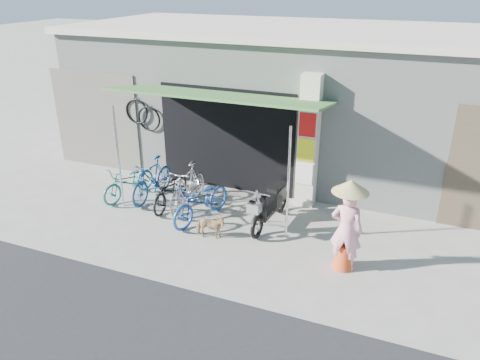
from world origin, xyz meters
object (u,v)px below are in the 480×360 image
at_px(bike_silver, 188,187).
at_px(street_dog, 210,227).
at_px(nun, 347,226).
at_px(bike_teal, 129,182).
at_px(bike_blue, 152,179).
at_px(bike_navy, 202,201).
at_px(bike_black, 171,190).
at_px(moped, 271,204).

xyz_separation_m(bike_silver, street_dog, (1.06, -1.07, -0.25)).
bearing_deg(street_dog, nun, -103.86).
xyz_separation_m(bike_teal, nun, (5.25, -1.02, 0.46)).
relative_size(bike_blue, bike_navy, 0.95).
bearing_deg(nun, bike_blue, -10.93).
xyz_separation_m(bike_teal, bike_black, (1.14, -0.02, 0.01)).
height_order(bike_black, nun, nun).
bearing_deg(bike_blue, bike_navy, -17.03).
relative_size(bike_blue, moped, 0.93).
distance_m(moped, nun, 2.09).
distance_m(bike_blue, bike_navy, 1.63).
height_order(bike_silver, street_dog, bike_silver).
bearing_deg(nun, bike_teal, -7.76).
bearing_deg(bike_teal, bike_black, 12.46).
height_order(bike_black, bike_navy, bike_navy).
relative_size(bike_blue, nun, 0.94).
bearing_deg(bike_teal, bike_blue, 30.76).
distance_m(bike_teal, nun, 5.37).
bearing_deg(bike_black, bike_silver, 12.55).
bearing_deg(street_dog, bike_teal, 55.91).
distance_m(bike_teal, bike_black, 1.14).
relative_size(bike_blue, street_dog, 2.69).
bearing_deg(moped, bike_navy, -159.14).
bearing_deg(moped, nun, -26.20).
distance_m(bike_black, bike_silver, 0.40).
height_order(bike_teal, bike_navy, bike_navy).
bearing_deg(bike_navy, bike_silver, 156.98).
bearing_deg(street_dog, bike_blue, 47.31).
relative_size(moped, nun, 1.01).
relative_size(bike_teal, bike_black, 0.99).
xyz_separation_m(bike_blue, bike_silver, (0.98, -0.09, 0.02)).
xyz_separation_m(bike_blue, moped, (2.97, -0.13, -0.04)).
xyz_separation_m(bike_black, nun, (4.11, -1.00, 0.45)).
distance_m(bike_teal, bike_silver, 1.52).
xyz_separation_m(bike_silver, bike_navy, (0.57, -0.44, -0.05)).
relative_size(bike_teal, bike_blue, 0.94).
bearing_deg(bike_navy, bike_blue, 175.94).
height_order(bike_teal, street_dog, bike_teal).
height_order(bike_blue, bike_black, bike_blue).
relative_size(bike_teal, bike_navy, 0.90).
bearing_deg(bike_silver, nun, -16.83).
bearing_deg(bike_blue, street_dog, -27.82).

